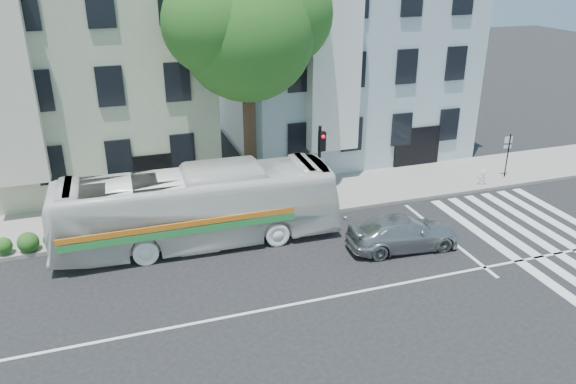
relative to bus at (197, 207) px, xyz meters
name	(u,v)px	position (x,y,z in m)	size (l,w,h in m)	color
ground	(318,300)	(3.01, -5.20, -1.52)	(120.00, 120.00, 0.00)	black
sidewalk_far	(255,203)	(3.01, 2.80, -1.45)	(80.00, 4.00, 0.15)	gray
building_left	(76,65)	(-3.99, 9.80, 3.98)	(12.00, 10.00, 11.00)	#A6AD91
building_right	(340,50)	(10.01, 9.80, 3.98)	(12.00, 10.00, 11.00)	#A4BAC3
street_tree	(247,24)	(3.07, 3.54, 6.31)	(7.30, 5.90, 11.10)	#2D2116
bus	(197,207)	(0.00, 0.00, 0.00)	(10.93, 2.56, 3.05)	white
sedan	(403,233)	(7.39, -2.88, -0.89)	(4.38, 1.78, 1.27)	#A8ABAF
hedge	(121,229)	(-2.87, 1.10, -1.02)	(8.50, 0.84, 0.70)	#386821
traffic_signal	(320,160)	(5.35, 0.74, 1.08)	(0.42, 0.52, 4.03)	black
fire_hydrant	(483,177)	(14.06, 1.28, -0.99)	(0.43, 0.26, 0.75)	silver
far_sign_pole	(508,149)	(15.78, 1.85, 0.06)	(0.40, 0.18, 2.23)	black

